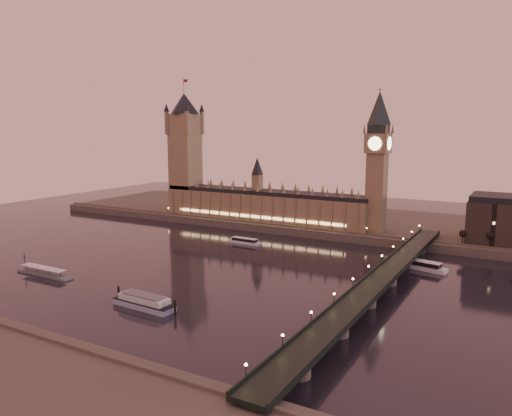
{
  "coord_description": "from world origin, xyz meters",
  "views": [
    {
      "loc": [
        155.78,
        -237.13,
        82.2
      ],
      "look_at": [
        1.54,
        35.0,
        31.61
      ],
      "focal_mm": 35.0,
      "sensor_mm": 36.0,
      "label": 1
    }
  ],
  "objects_px": {
    "cruise_boat_a": "(245,241)",
    "moored_barge": "(144,302)",
    "pontoon_pier": "(44,273)",
    "cruise_boat_b": "(422,265)"
  },
  "relations": [
    {
      "from": "cruise_boat_a",
      "to": "moored_barge",
      "type": "height_order",
      "value": "moored_barge"
    },
    {
      "from": "cruise_boat_a",
      "to": "pontoon_pier",
      "type": "bearing_deg",
      "value": -113.46
    },
    {
      "from": "cruise_boat_a",
      "to": "pontoon_pier",
      "type": "relative_size",
      "value": 0.66
    },
    {
      "from": "cruise_boat_b",
      "to": "pontoon_pier",
      "type": "distance_m",
      "value": 216.97
    },
    {
      "from": "cruise_boat_b",
      "to": "pontoon_pier",
      "type": "height_order",
      "value": "pontoon_pier"
    },
    {
      "from": "pontoon_pier",
      "to": "cruise_boat_b",
      "type": "bearing_deg",
      "value": 32.61
    },
    {
      "from": "moored_barge",
      "to": "pontoon_pier",
      "type": "xyz_separation_m",
      "value": [
        -84.21,
        11.22,
        -1.71
      ]
    },
    {
      "from": "cruise_boat_a",
      "to": "pontoon_pier",
      "type": "height_order",
      "value": "pontoon_pier"
    },
    {
      "from": "cruise_boat_b",
      "to": "moored_barge",
      "type": "xyz_separation_m",
      "value": [
        -98.56,
        -128.13,
        0.52
      ]
    },
    {
      "from": "cruise_boat_a",
      "to": "cruise_boat_b",
      "type": "xyz_separation_m",
      "value": [
        124.2,
        -5.19,
        0.51
      ]
    }
  ]
}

